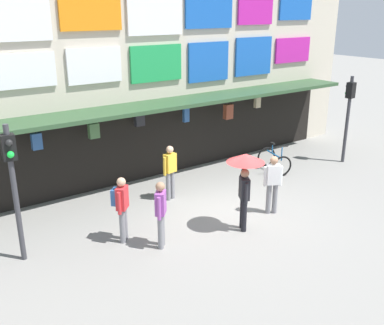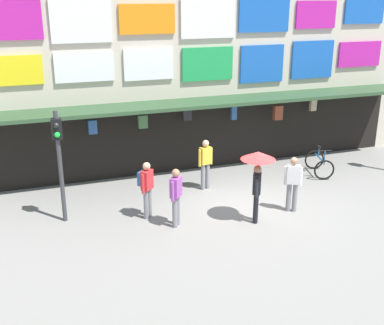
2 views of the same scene
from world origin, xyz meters
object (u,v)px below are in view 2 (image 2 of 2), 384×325
pedestrian_in_green (146,186)px  pedestrian_in_blue (205,162)px  traffic_light_near (59,149)px  bicycle_parked (319,164)px  pedestrian_in_yellow (293,181)px  pedestrian_with_umbrella (258,167)px  pedestrian_in_purple (176,194)px

pedestrian_in_green → pedestrian_in_blue: same height
traffic_light_near → bicycle_parked: 9.12m
pedestrian_in_yellow → pedestrian_in_green: 4.25m
bicycle_parked → pedestrian_with_umbrella: 4.84m
bicycle_parked → pedestrian_in_blue: (-4.31, 0.08, 0.55)m
traffic_light_near → pedestrian_in_blue: size_ratio=1.90×
traffic_light_near → bicycle_parked: size_ratio=2.44×
pedestrian_with_umbrella → pedestrian_in_green: bearing=155.3°
pedestrian_in_purple → pedestrian_with_umbrella: pedestrian_with_umbrella is taller
traffic_light_near → pedestrian_in_purple: 3.40m
traffic_light_near → pedestrian_with_umbrella: size_ratio=1.54×
bicycle_parked → pedestrian_in_purple: size_ratio=0.78×
pedestrian_with_umbrella → traffic_light_near: bearing=159.9°
bicycle_parked → pedestrian_with_umbrella: (-3.85, -2.66, 1.25)m
pedestrian_in_green → pedestrian_in_blue: size_ratio=1.00×
bicycle_parked → pedestrian_in_yellow: 3.52m
pedestrian_in_purple → pedestrian_in_blue: same height
bicycle_parked → pedestrian_with_umbrella: pedestrian_with_umbrella is taller
traffic_light_near → pedestrian_in_yellow: traffic_light_near is taller
pedestrian_in_yellow → pedestrian_in_blue: size_ratio=1.00×
pedestrian_with_umbrella → pedestrian_in_blue: size_ratio=1.24×
pedestrian_with_umbrella → pedestrian_in_green: pedestrian_with_umbrella is taller
pedestrian_in_yellow → pedestrian_with_umbrella: size_ratio=0.81×
pedestrian_in_green → pedestrian_in_yellow: bearing=-13.8°
traffic_light_near → pedestrian_in_yellow: 6.68m
traffic_light_near → pedestrian_in_blue: (4.60, 0.89, -1.19)m
pedestrian_in_purple → pedestrian_with_umbrella: size_ratio=0.81×
pedestrian_in_yellow → pedestrian_in_blue: same height
pedestrian_in_purple → pedestrian_in_yellow: bearing=-3.4°
pedestrian_with_umbrella → pedestrian_in_green: size_ratio=1.24×
pedestrian_in_purple → pedestrian_in_green: 1.01m
pedestrian_with_umbrella → pedestrian_in_blue: (-0.46, 2.75, -0.69)m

